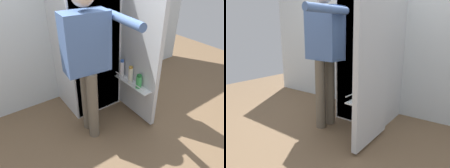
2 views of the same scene
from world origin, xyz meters
TOP-DOWN VIEW (x-y plane):
  - ground_plane at (0.00, 0.00)m, footprint 6.80×6.80m
  - kitchen_wall at (0.00, 0.93)m, footprint 4.40×0.10m
  - refrigerator at (0.03, 0.51)m, footprint 0.73×1.27m
  - person at (-0.28, -0.02)m, footprint 0.55×0.79m

SIDE VIEW (x-z plane):
  - ground_plane at x=0.00m, z-range 0.00..0.00m
  - refrigerator at x=0.03m, z-range 0.00..1.81m
  - person at x=-0.28m, z-range 0.17..1.84m
  - kitchen_wall at x=0.00m, z-range 0.00..2.53m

